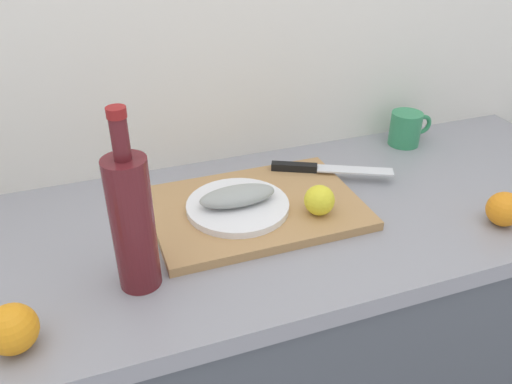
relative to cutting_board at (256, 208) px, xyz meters
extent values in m
cube|color=white|center=(-0.11, 0.29, 0.34)|extent=(3.20, 0.05, 2.50)
cube|color=#4C5159|center=(-0.11, -0.03, -0.48)|extent=(2.00, 0.58, 0.86)
cube|color=gray|center=(-0.11, -0.03, -0.03)|extent=(2.00, 0.60, 0.04)
cube|color=tan|center=(0.00, 0.00, 0.00)|extent=(0.45, 0.31, 0.02)
cylinder|color=white|center=(-0.04, -0.01, 0.02)|extent=(0.22, 0.22, 0.01)
ellipsoid|color=#999E99|center=(-0.04, -0.01, 0.04)|extent=(0.16, 0.07, 0.04)
cube|color=silver|center=(0.27, 0.05, 0.02)|extent=(0.18, 0.11, 0.00)
cube|color=black|center=(0.14, 0.11, 0.02)|extent=(0.11, 0.07, 0.02)
sphere|color=yellow|center=(0.11, -0.08, 0.04)|extent=(0.06, 0.06, 0.06)
cylinder|color=#59191E|center=(-0.27, -0.15, 0.11)|extent=(0.07, 0.07, 0.25)
cylinder|color=#59191E|center=(-0.27, -0.15, 0.27)|extent=(0.03, 0.03, 0.07)
cylinder|color=maroon|center=(-0.27, -0.15, 0.32)|extent=(0.03, 0.03, 0.02)
cylinder|color=#338C59|center=(0.50, 0.18, 0.04)|extent=(0.08, 0.08, 0.09)
torus|color=#338C59|center=(0.55, 0.18, 0.04)|extent=(0.06, 0.01, 0.06)
sphere|color=orange|center=(-0.48, -0.24, 0.03)|extent=(0.08, 0.08, 0.08)
sphere|color=orange|center=(0.47, -0.22, 0.03)|extent=(0.07, 0.07, 0.07)
camera|label=1|loc=(-0.32, -0.89, 0.61)|focal=36.11mm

